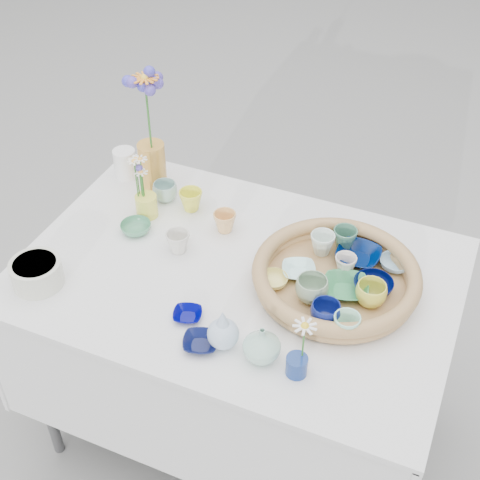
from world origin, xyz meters
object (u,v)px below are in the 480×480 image
at_px(bud_vase_seafoam, 262,344).
at_px(tall_vase_yellow, 153,166).
at_px(wicker_tray, 336,277).
at_px(display_table, 238,425).

height_order(bud_vase_seafoam, tall_vase_yellow, tall_vase_yellow).
relative_size(wicker_tray, bud_vase_seafoam, 4.68).
xyz_separation_m(bud_vase_seafoam, tall_vase_yellow, (-0.61, 0.54, 0.03)).
bearing_deg(wicker_tray, display_table, -169.88).
bearing_deg(tall_vase_yellow, wicker_tray, -17.72).
bearing_deg(bud_vase_seafoam, tall_vase_yellow, 138.20).
distance_m(bud_vase_seafoam, tall_vase_yellow, 0.82).
xyz_separation_m(display_table, bud_vase_seafoam, (0.18, -0.27, 0.82)).
height_order(display_table, wicker_tray, wicker_tray).
relative_size(bud_vase_seafoam, tall_vase_yellow, 0.60).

